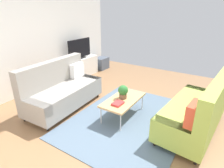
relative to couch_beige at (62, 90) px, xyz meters
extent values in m
plane|color=#936B47|center=(0.28, -1.36, -0.44)|extent=(7.68, 7.68, 0.00)
cube|color=white|center=(0.28, 1.44, 1.01)|extent=(6.40, 0.12, 2.90)
cube|color=slate|center=(0.34, -1.62, -0.44)|extent=(2.90, 2.20, 0.01)
cube|color=gray|center=(-0.01, -0.07, -0.12)|extent=(1.94, 0.94, 0.44)
cube|color=gray|center=(-0.03, 0.25, 0.38)|extent=(1.91, 0.30, 0.56)
cube|color=gray|center=(0.84, -0.03, -0.01)|extent=(0.24, 0.85, 0.22)
cube|color=gray|center=(-0.86, -0.12, -0.01)|extent=(0.24, 0.85, 0.22)
cylinder|color=black|center=(0.88, -0.36, -0.39)|extent=(0.05, 0.05, 0.10)
cylinder|color=black|center=(-0.86, -0.46, -0.39)|extent=(0.05, 0.05, 0.10)
cylinder|color=black|center=(0.84, 0.32, -0.39)|extent=(0.05, 0.05, 0.10)
cylinder|color=black|center=(-0.90, 0.22, -0.39)|extent=(0.05, 0.05, 0.10)
cube|color=white|center=(0.65, 0.11, 0.28)|extent=(0.41, 0.16, 0.36)
cube|color=#A3BC4C|center=(0.69, -2.77, -0.12)|extent=(1.97, 1.01, 0.44)
cube|color=#A3BC4C|center=(0.66, -3.09, 0.38)|extent=(1.91, 0.38, 0.56)
cube|color=#A3BC4C|center=(-0.16, -2.69, -0.01)|extent=(0.28, 0.86, 0.22)
cube|color=#A3BC4C|center=(1.54, -2.85, -0.01)|extent=(0.28, 0.86, 0.22)
cylinder|color=black|center=(-0.14, -2.35, -0.39)|extent=(0.05, 0.05, 0.10)
cylinder|color=black|center=(1.59, -2.51, -0.39)|extent=(0.05, 0.05, 0.10)
cylinder|color=black|center=(-0.21, -3.03, -0.39)|extent=(0.05, 0.05, 0.10)
cylinder|color=black|center=(1.52, -3.19, -0.39)|extent=(0.05, 0.05, 0.10)
cube|color=#D84C33|center=(0.01, -2.85, 0.28)|extent=(0.41, 0.18, 0.36)
cube|color=tan|center=(0.39, -1.42, -0.04)|extent=(1.10, 0.56, 0.04)
cylinder|color=silver|center=(-0.11, -1.19, -0.25)|extent=(0.02, 0.02, 0.38)
cylinder|color=silver|center=(0.89, -1.19, -0.25)|extent=(0.02, 0.02, 0.38)
cylinder|color=silver|center=(-0.11, -1.65, -0.25)|extent=(0.02, 0.02, 0.38)
cylinder|color=silver|center=(0.89, -1.65, -0.25)|extent=(0.02, 0.02, 0.38)
cube|color=silver|center=(1.86, 1.10, -0.12)|extent=(1.40, 0.44, 0.64)
cube|color=black|center=(1.86, 1.08, 0.22)|extent=(0.36, 0.20, 0.04)
cube|color=black|center=(1.86, 1.08, 0.54)|extent=(1.00, 0.05, 0.60)
cube|color=#4C5666|center=(2.96, 1.00, -0.22)|extent=(0.52, 0.40, 0.44)
cylinder|color=brown|center=(0.42, -1.40, 0.03)|extent=(0.16, 0.16, 0.10)
sphere|color=#2D7233|center=(0.42, -1.40, 0.17)|extent=(0.21, 0.21, 0.21)
cube|color=red|center=(0.12, -1.45, 0.00)|extent=(0.24, 0.19, 0.04)
cylinder|color=#B24C4C|center=(1.28, 1.15, 0.28)|extent=(0.10, 0.10, 0.16)
cylinder|color=#3F8C4C|center=(1.44, 1.06, 0.28)|extent=(0.05, 0.05, 0.16)
cylinder|color=#262626|center=(1.54, 1.06, 0.31)|extent=(0.06, 0.06, 0.22)
cylinder|color=orange|center=(1.65, 1.06, 0.31)|extent=(0.05, 0.05, 0.22)
camera|label=1|loc=(-2.72, -3.13, 1.77)|focal=29.87mm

